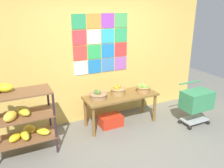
# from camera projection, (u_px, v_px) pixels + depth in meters

# --- Properties ---
(ground) EXTENTS (9.28, 9.28, 0.00)m
(ground) POSITION_uv_depth(u_px,v_px,m) (144.00, 158.00, 3.69)
(ground) COLOR slate
(back_wall_with_art) EXTENTS (4.81, 0.07, 2.62)m
(back_wall_with_art) POSITION_uv_depth(u_px,v_px,m) (101.00, 56.00, 4.67)
(back_wall_with_art) COLOR #DBB353
(back_wall_with_art) RESTS_ON ground
(banana_shelf_unit) EXTENTS (0.97, 0.51, 1.21)m
(banana_shelf_unit) POSITION_uv_depth(u_px,v_px,m) (18.00, 115.00, 3.59)
(banana_shelf_unit) COLOR #341E26
(banana_shelf_unit) RESTS_ON ground
(display_table) EXTENTS (1.46, 0.55, 0.63)m
(display_table) POSITION_uv_depth(u_px,v_px,m) (121.00, 99.00, 4.57)
(display_table) COLOR brown
(display_table) RESTS_ON ground
(fruit_basket_centre) EXTENTS (0.30, 0.30, 0.18)m
(fruit_basket_centre) POSITION_uv_depth(u_px,v_px,m) (118.00, 90.00, 4.56)
(fruit_basket_centre) COLOR #9E7945
(fruit_basket_centre) RESTS_ON display_table
(fruit_basket_back_left) EXTENTS (0.34, 0.34, 0.17)m
(fruit_basket_back_left) POSITION_uv_depth(u_px,v_px,m) (98.00, 95.00, 4.35)
(fruit_basket_back_left) COLOR #927049
(fruit_basket_back_left) RESTS_ON display_table
(fruit_basket_left) EXTENTS (0.29, 0.29, 0.18)m
(fruit_basket_left) POSITION_uv_depth(u_px,v_px,m) (143.00, 88.00, 4.67)
(fruit_basket_left) COLOR #A57644
(fruit_basket_left) RESTS_ON display_table
(produce_crate_under_table) EXTENTS (0.44, 0.30, 0.22)m
(produce_crate_under_table) POSITION_uv_depth(u_px,v_px,m) (111.00, 121.00, 4.63)
(produce_crate_under_table) COLOR red
(produce_crate_under_table) RESTS_ON ground
(shopping_cart) EXTENTS (0.59, 0.42, 0.84)m
(shopping_cart) POSITION_uv_depth(u_px,v_px,m) (197.00, 101.00, 4.57)
(shopping_cart) COLOR black
(shopping_cart) RESTS_ON ground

